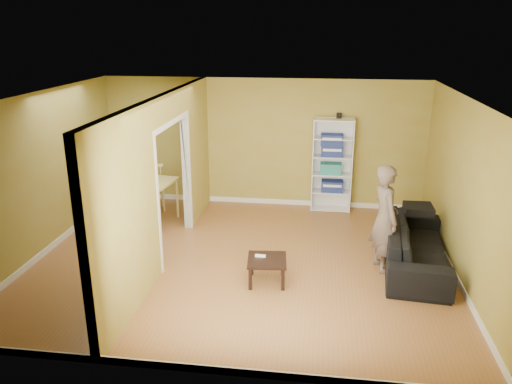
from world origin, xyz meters
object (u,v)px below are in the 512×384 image
Objects in this scene: chair_far at (154,186)px; chair_left at (100,196)px; bookshelf at (332,165)px; chair_near at (133,208)px; dining_table at (139,184)px; person at (386,209)px; coffee_table at (267,262)px; sofa at (417,240)px.

chair_left is at bearing 14.33° from chair_far.
bookshelf reaches higher than chair_near.
person is at bearing -17.82° from dining_table.
person is at bearing 21.57° from coffee_table.
chair_left reaches higher than dining_table.
dining_table is at bearing 55.46° from person.
sofa reaches higher than dining_table.
coffee_table is (-0.94, -3.24, -0.62)m from bookshelf.
bookshelf reaches higher than coffee_table.
bookshelf is at bearing 33.76° from sofa.
sofa is at bearing -2.83° from chair_near.
sofa is 2.50× the size of chair_near.
bookshelf is 1.43× the size of dining_table.
bookshelf is 3.43m from coffee_table.
chair_near is at bearing 62.10° from person.
chair_far is at bearing 83.22° from dining_table.
chair_left is 0.94× the size of chair_far.
dining_table is (-2.67, 2.08, 0.42)m from coffee_table.
bookshelf is 1.85× the size of chair_far.
chair_far is (-4.29, 2.04, -0.47)m from person.
coffee_table is 0.59× the size of chair_left.
sofa is 5.06m from dining_table.
coffee_table is at bearing -106.09° from bookshelf.
chair_near is at bearing 47.97° from chair_left.
chair_near is at bearing -153.94° from bookshelf.
coffee_table is at bearing 109.72° from chair_far.
bookshelf is at bearing 95.09° from chair_left.
chair_far is (0.84, 0.67, 0.03)m from chair_left.
sofa is 0.76m from person.
dining_table is (-4.90, 1.25, 0.29)m from sofa.
chair_left is (-4.37, -1.20, -0.46)m from bookshelf.
dining_table is 1.38× the size of chair_left.
coffee_table is 4.01m from chair_left.
person reaches higher than coffee_table.
bookshelf is 3.95m from chair_near.
bookshelf is 1.97× the size of chair_left.
person is at bearing 112.23° from sofa.
dining_table is at bearing 103.71° from chair_near.
chair_far is at bearing 74.27° from sofa.
coffee_table is 0.55× the size of chair_far.
bookshelf reaches higher than chair_far.
chair_far is at bearing 133.71° from coffee_table.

